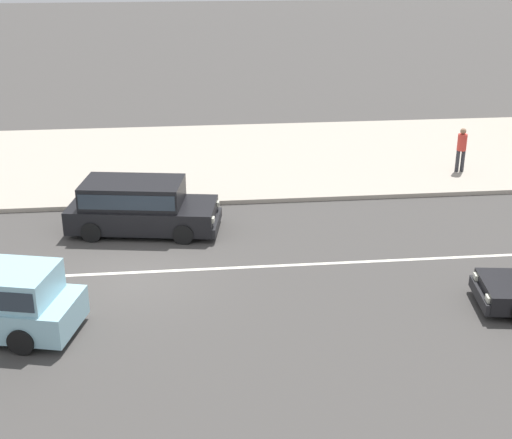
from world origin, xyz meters
TOP-DOWN VIEW (x-y plane):
  - ground_plane at (0.00, 0.00)m, footprint 160.00×160.00m
  - lane_centre_stripe at (0.00, 0.00)m, footprint 50.40×0.14m
  - kerb_strip at (0.00, 9.81)m, footprint 68.00×10.00m
  - minivan_black_3 at (0.03, 2.91)m, footprint 4.72×2.59m
  - pedestrian_by_shop at (11.63, 7.00)m, footprint 0.34×0.34m

SIDE VIEW (x-z plane):
  - ground_plane at x=0.00m, z-range 0.00..0.00m
  - lane_centre_stripe at x=0.00m, z-range 0.00..0.01m
  - kerb_strip at x=0.00m, z-range 0.00..0.15m
  - minivan_black_3 at x=0.03m, z-range 0.06..1.63m
  - pedestrian_by_shop at x=11.63m, z-range 0.29..1.93m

